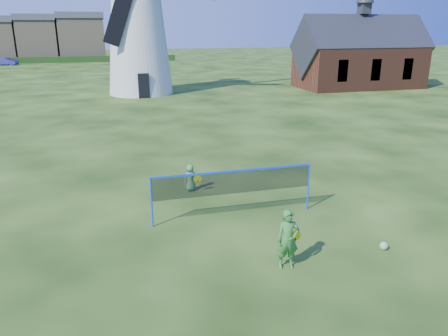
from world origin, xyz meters
TOP-DOWN VIEW (x-y plane):
  - ground at (0.00, 0.00)m, footprint 220.00×220.00m
  - windmill at (-0.11, 27.33)m, footprint 13.26×5.55m
  - chapel at (20.75, 26.08)m, footprint 12.16×5.90m
  - badminton_net at (0.39, 0.07)m, footprint 5.05×0.05m
  - player_girl at (0.83, -3.07)m, footprint 0.72×0.43m
  - player_boy at (-0.45, 2.70)m, footprint 0.63×0.44m
  - play_ball at (3.67, -2.94)m, footprint 0.22×0.22m
  - car_right at (-17.72, 63.10)m, footprint 3.57×2.22m

SIDE VIEW (x-z plane):
  - ground at x=0.00m, z-range 0.00..0.00m
  - play_ball at x=3.67m, z-range 0.00..0.22m
  - player_boy at x=-0.45m, z-range 0.00..0.98m
  - car_right at x=-17.72m, z-range 0.00..1.11m
  - player_girl at x=0.83m, z-range 0.00..1.51m
  - badminton_net at x=0.39m, z-range 0.36..1.91m
  - chapel at x=20.75m, z-range -2.25..8.03m
  - windmill at x=-0.11m, z-range -2.83..14.51m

